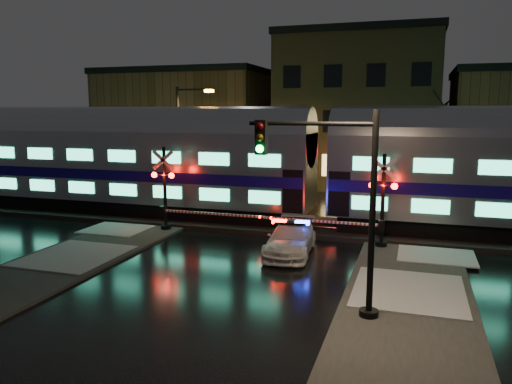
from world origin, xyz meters
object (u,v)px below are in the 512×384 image
(police_car, at_px, (291,239))
(traffic_light, at_px, (339,210))
(streetlight, at_px, (182,138))
(crossing_signal_right, at_px, (374,210))
(crossing_signal_left, at_px, (171,197))

(police_car, distance_m, traffic_light, 7.00)
(traffic_light, distance_m, streetlight, 18.82)
(crossing_signal_right, relative_size, traffic_light, 0.98)
(crossing_signal_left, distance_m, streetlight, 7.61)
(traffic_light, bearing_deg, police_car, 107.56)
(police_car, bearing_deg, streetlight, 132.08)
(crossing_signal_right, height_order, crossing_signal_left, crossing_signal_left)
(crossing_signal_right, distance_m, crossing_signal_left, 9.74)
(crossing_signal_right, distance_m, streetlight, 14.28)
(police_car, xyz_separation_m, streetlight, (-9.14, 8.60, 3.63))
(traffic_light, relative_size, streetlight, 0.81)
(traffic_light, xyz_separation_m, streetlight, (-11.96, 14.49, 1.10))
(crossing_signal_left, relative_size, traffic_light, 0.99)
(police_car, bearing_deg, crossing_signal_right, 26.09)
(crossing_signal_left, bearing_deg, crossing_signal_right, -0.01)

